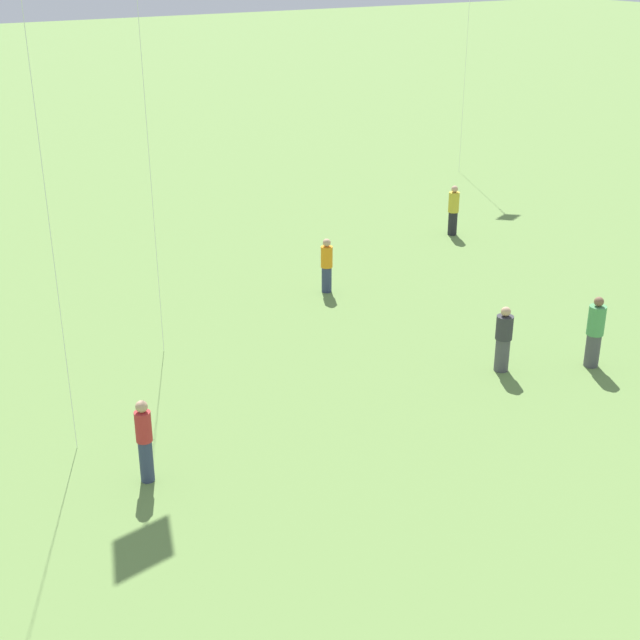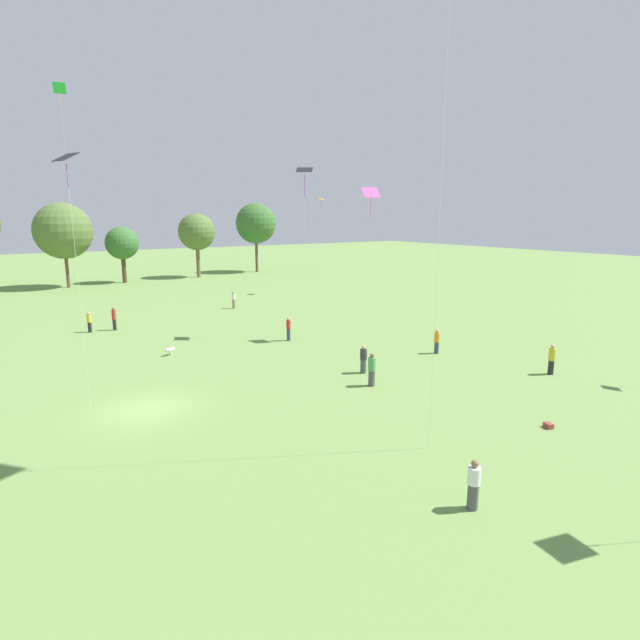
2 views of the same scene
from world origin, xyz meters
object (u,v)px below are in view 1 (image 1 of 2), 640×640
Objects in this scene: person_1 at (453,210)px; person_6 at (145,440)px; person_3 at (595,332)px; person_5 at (327,265)px; person_0 at (503,339)px.

person_1 reaches higher than person_6.
person_3 reaches higher than person_5.
person_5 is (-2.30, 6.92, -0.06)m from person_1.
person_0 is 11.04m from person_1.
person_1 is 17.91m from person_6.
person_1 is at bearing 114.70° from person_0.
person_0 is 0.95× the size of person_6.
person_3 is 8.34m from person_5.
person_3 reaches higher than person_6.
person_3 is 11.42m from person_6.
person_3 reaches higher than person_1.
person_6 reaches higher than person_0.
person_1 is 1.02× the size of person_6.
person_6 is (0.14, 9.28, 0.07)m from person_0.
person_0 is 1.01× the size of person_5.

